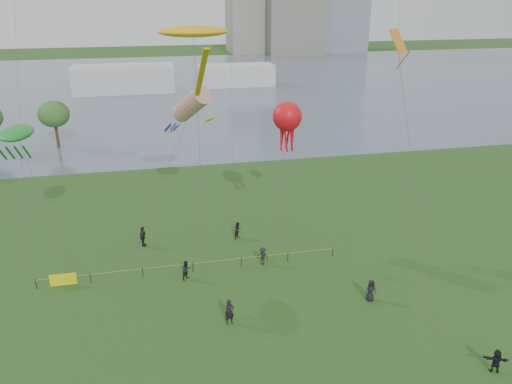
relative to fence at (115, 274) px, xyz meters
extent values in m
plane|color=#1A3B13|center=(10.61, -13.51, -0.55)|extent=(400.00, 400.00, 0.00)
cube|color=slate|center=(10.61, 86.49, -0.53)|extent=(400.00, 120.00, 0.08)
cube|color=gray|center=(42.61, 154.49, 13.45)|extent=(16.00, 18.00, 28.00)
cube|color=silver|center=(-1.39, 81.49, 2.45)|extent=(22.00, 8.00, 6.00)
cube|color=silver|center=(24.61, 84.49, 1.95)|extent=(18.00, 7.00, 5.00)
cylinder|color=#372A19|center=(-9.72, 38.83, 0.99)|extent=(0.44, 0.44, 3.09)
ellipsoid|color=#3D6B2A|center=(-9.72, 38.83, 4.46)|extent=(4.40, 4.40, 3.71)
cylinder|color=black|center=(-5.88, 0.00, -0.13)|extent=(0.07, 0.07, 0.85)
cylinder|color=black|center=(-1.88, 0.00, -0.13)|extent=(0.07, 0.07, 0.85)
cylinder|color=black|center=(2.12, 0.00, -0.13)|extent=(0.07, 0.07, 0.85)
cylinder|color=black|center=(6.12, 0.00, -0.13)|extent=(0.07, 0.07, 0.85)
cylinder|color=black|center=(10.12, 0.00, -0.13)|extent=(0.07, 0.07, 0.85)
cylinder|color=black|center=(14.12, 0.00, -0.13)|extent=(0.07, 0.07, 0.85)
cylinder|color=black|center=(18.12, 0.00, -0.13)|extent=(0.07, 0.07, 0.85)
cylinder|color=gold|center=(6.12, 0.00, 0.19)|extent=(24.00, 0.03, 0.03)
cube|color=yellow|center=(-3.88, 0.00, 0.00)|extent=(2.00, 0.04, 1.00)
imported|color=black|center=(5.54, -1.04, 0.25)|extent=(0.99, 0.97, 1.61)
imported|color=black|center=(11.92, -0.06, 0.23)|extent=(1.15, 1.08, 1.56)
imported|color=black|center=(2.20, 5.39, 0.38)|extent=(0.85, 1.19, 1.87)
imported|color=black|center=(18.52, -6.82, 0.30)|extent=(0.85, 0.56, 1.71)
imported|color=black|center=(22.71, -15.36, 0.22)|extent=(1.50, 0.99, 1.55)
imported|color=black|center=(7.93, -7.38, 0.36)|extent=(0.71, 0.51, 1.84)
imported|color=black|center=(10.77, 5.09, 0.24)|extent=(0.98, 0.97, 1.60)
cylinder|color=#3F3F42|center=(7.16, 0.95, 8.73)|extent=(0.05, 1.82, 18.56)
ellipsoid|color=#F3AA0C|center=(7.18, 1.84, 18.01)|extent=(5.10, 3.19, 0.80)
cube|color=#F3AA0C|center=(7.18, -2.36, 15.61)|extent=(0.36, 6.98, 4.09)
cube|color=#F3AA0C|center=(7.18, -6.16, 13.51)|extent=(0.95, 0.95, 0.42)
cylinder|color=#3F3F42|center=(4.05, 3.87, 5.67)|extent=(6.24, 4.45, 12.46)
cylinder|color=red|center=(7.15, 6.08, 11.89)|extent=(3.47, 4.96, 3.66)
cylinder|color=#171FA1|center=(5.75, 4.88, 10.29)|extent=(0.60, 1.13, 0.88)
cylinder|color=#171FA1|center=(5.47, 5.26, 10.29)|extent=(0.60, 1.13, 0.88)
cylinder|color=#171FA1|center=(5.03, 5.11, 10.29)|extent=(0.60, 1.13, 0.88)
cylinder|color=#171FA1|center=(5.03, 4.64, 10.29)|extent=(0.60, 1.13, 0.88)
cylinder|color=#171FA1|center=(5.47, 4.50, 10.29)|extent=(0.60, 1.13, 0.88)
cylinder|color=#3F3F42|center=(-4.67, 1.86, 5.26)|extent=(2.65, 1.74, 11.63)
ellipsoid|color=#177F20|center=(-5.98, 2.71, 11.07)|extent=(2.33, 4.20, 0.82)
cylinder|color=#177F20|center=(-6.78, 1.11, 10.07)|extent=(0.16, 1.79, 1.54)
cylinder|color=#177F20|center=(-6.23, 1.11, 10.07)|extent=(0.16, 1.79, 1.54)
cylinder|color=#177F20|center=(-5.68, 1.11, 10.07)|extent=(0.16, 1.79, 1.54)
cylinder|color=#177F20|center=(-5.13, 1.11, 10.07)|extent=(0.16, 1.79, 1.54)
cylinder|color=#3F3F42|center=(13.74, 1.68, 5.27)|extent=(2.04, 3.49, 11.66)
sphere|color=red|center=(14.75, 3.41, 11.10)|extent=(2.45, 2.45, 2.45)
cylinder|color=red|center=(15.25, 3.41, 9.50)|extent=(0.18, 0.54, 2.60)
cylinder|color=red|center=(15.00, 3.84, 9.50)|extent=(0.49, 0.36, 2.61)
cylinder|color=red|center=(14.50, 3.84, 9.50)|extent=(0.49, 0.36, 2.61)
cylinder|color=red|center=(14.25, 3.41, 9.50)|extent=(0.18, 0.54, 2.60)
cylinder|color=red|center=(14.50, 2.98, 9.50)|extent=(0.49, 0.36, 2.61)
cylinder|color=red|center=(15.00, 2.98, 9.50)|extent=(0.49, 0.36, 2.61)
cylinder|color=#3F3F42|center=(17.99, -12.82, 8.67)|extent=(1.50, 12.27, 18.47)
cube|color=orange|center=(18.72, -6.70, 17.90)|extent=(1.64, 1.64, 1.34)
cylinder|color=orange|center=(18.72, -7.60, 16.90)|extent=(0.08, 1.58, 1.35)
camera|label=1|loc=(3.70, -35.58, 20.66)|focal=35.00mm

